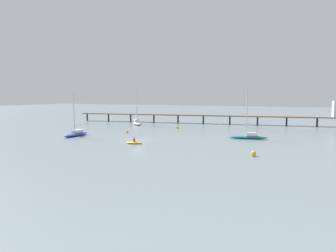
# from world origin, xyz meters

# --- Properties ---
(ground_plane) EXTENTS (400.00, 400.00, 0.00)m
(ground_plane) POSITION_xyz_m (0.00, 0.00, 0.00)
(ground_plane) COLOR gray
(pier) EXTENTS (82.37, 13.99, 7.10)m
(pier) POSITION_xyz_m (15.05, 42.73, 3.38)
(pier) COLOR brown
(pier) RESTS_ON ground_plane
(sailboat_blue) EXTENTS (2.30, 7.81, 9.57)m
(sailboat_blue) POSITION_xyz_m (-15.19, -0.15, 0.62)
(sailboat_blue) COLOR #2D4CB7
(sailboat_blue) RESTS_ON ground_plane
(sailboat_teal) EXTENTS (7.83, 3.70, 9.70)m
(sailboat_teal) POSITION_xyz_m (19.49, 10.60, 0.61)
(sailboat_teal) COLOR #1E727A
(sailboat_teal) RESTS_ON ground_plane
(sailboat_cream) EXTENTS (6.13, 7.01, 10.61)m
(sailboat_cream) POSITION_xyz_m (-16.89, 29.07, 0.72)
(sailboat_cream) COLOR beige
(sailboat_cream) RESTS_ON ground_plane
(dinghy_yellow) EXTENTS (3.32, 2.06, 1.14)m
(dinghy_yellow) POSITION_xyz_m (1.90, -4.77, 0.20)
(dinghy_yellow) COLOR yellow
(dinghy_yellow) RESTS_ON ground_plane
(mooring_buoy_outer) EXTENTS (0.60, 0.60, 0.60)m
(mooring_buoy_outer) POSITION_xyz_m (-8.37, 9.60, 0.30)
(mooring_buoy_outer) COLOR yellow
(mooring_buoy_outer) RESTS_ON ground_plane
(mooring_buoy_far) EXTENTS (0.78, 0.78, 0.78)m
(mooring_buoy_far) POSITION_xyz_m (23.72, -8.31, 0.39)
(mooring_buoy_far) COLOR yellow
(mooring_buoy_far) RESTS_ON ground_plane
(mooring_buoy_mid) EXTENTS (0.65, 0.65, 0.65)m
(mooring_buoy_mid) POSITION_xyz_m (-1.31, 22.84, 0.33)
(mooring_buoy_mid) COLOR yellow
(mooring_buoy_mid) RESTS_ON ground_plane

